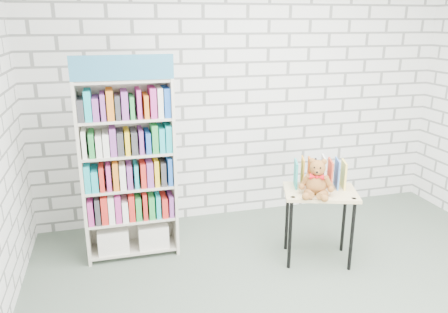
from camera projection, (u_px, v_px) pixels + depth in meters
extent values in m
cube|color=silver|center=(247.00, 90.00, 4.65)|extent=(4.50, 0.02, 2.80)
cube|color=beige|center=(82.00, 174.00, 3.81)|extent=(0.03, 0.32, 1.65)
cube|color=beige|center=(173.00, 167.00, 4.00)|extent=(0.03, 0.32, 1.65)
cube|color=beige|center=(128.00, 165.00, 4.04)|extent=(0.82, 0.02, 1.65)
cube|color=teal|center=(122.00, 68.00, 3.49)|extent=(0.82, 0.02, 0.20)
cube|color=beige|center=(134.00, 247.00, 4.13)|extent=(0.77, 0.30, 0.02)
cube|color=beige|center=(132.00, 217.00, 4.04)|extent=(0.77, 0.30, 0.02)
cube|color=beige|center=(130.00, 186.00, 3.95)|extent=(0.77, 0.30, 0.02)
cube|color=beige|center=(128.00, 153.00, 3.85)|extent=(0.77, 0.30, 0.02)
cube|color=beige|center=(125.00, 119.00, 3.76)|extent=(0.77, 0.30, 0.02)
cube|color=beige|center=(123.00, 80.00, 3.66)|extent=(0.77, 0.30, 0.02)
cube|color=silver|center=(113.00, 238.00, 4.05)|extent=(0.27, 0.26, 0.22)
cube|color=silver|center=(153.00, 233.00, 4.14)|extent=(0.27, 0.26, 0.22)
cube|color=orange|center=(131.00, 206.00, 3.99)|extent=(0.77, 0.26, 0.22)
cube|color=#BF338C|center=(129.00, 174.00, 3.90)|extent=(0.77, 0.26, 0.22)
cube|color=#19A5B2|center=(127.00, 140.00, 3.81)|extent=(0.77, 0.26, 0.22)
cube|color=white|center=(124.00, 105.00, 3.72)|extent=(0.77, 0.26, 0.22)
cube|color=#CEB97B|center=(320.00, 192.00, 3.84)|extent=(0.73, 0.61, 0.03)
cylinder|color=black|center=(290.00, 235.00, 3.80)|extent=(0.03, 0.03, 0.65)
cylinder|color=black|center=(287.00, 218.00, 4.12)|extent=(0.03, 0.03, 0.65)
cylinder|color=black|center=(352.00, 236.00, 3.77)|extent=(0.03, 0.03, 0.65)
cylinder|color=black|center=(344.00, 220.00, 4.09)|extent=(0.03, 0.03, 0.65)
cylinder|color=black|center=(293.00, 197.00, 3.70)|extent=(0.04, 0.04, 0.01)
cylinder|color=black|center=(354.00, 199.00, 3.67)|extent=(0.04, 0.04, 0.01)
cube|color=teal|center=(296.00, 172.00, 3.91)|extent=(0.07, 0.19, 0.26)
cube|color=orange|center=(303.00, 173.00, 3.90)|extent=(0.07, 0.19, 0.26)
cube|color=#C95E15|center=(309.00, 173.00, 3.90)|extent=(0.07, 0.19, 0.26)
cube|color=black|center=(316.00, 173.00, 3.90)|extent=(0.07, 0.19, 0.26)
cube|color=silver|center=(323.00, 173.00, 3.89)|extent=(0.07, 0.19, 0.26)
cube|color=#C03A21|center=(330.00, 173.00, 3.89)|extent=(0.07, 0.19, 0.26)
cube|color=blue|center=(337.00, 173.00, 3.89)|extent=(0.07, 0.19, 0.26)
cube|color=#FBD653|center=(344.00, 173.00, 3.88)|extent=(0.07, 0.19, 0.26)
ellipsoid|color=brown|center=(317.00, 184.00, 3.74)|extent=(0.19, 0.16, 0.19)
sphere|color=brown|center=(318.00, 168.00, 3.69)|extent=(0.14, 0.14, 0.14)
sphere|color=brown|center=(312.00, 161.00, 3.70)|extent=(0.05, 0.05, 0.05)
sphere|color=brown|center=(324.00, 162.00, 3.68)|extent=(0.05, 0.05, 0.05)
sphere|color=brown|center=(317.00, 172.00, 3.65)|extent=(0.05, 0.05, 0.05)
sphere|color=black|center=(315.00, 168.00, 3.64)|extent=(0.02, 0.02, 0.02)
sphere|color=black|center=(320.00, 168.00, 3.63)|extent=(0.02, 0.02, 0.02)
sphere|color=black|center=(317.00, 172.00, 3.62)|extent=(0.02, 0.02, 0.02)
cylinder|color=brown|center=(305.00, 180.00, 3.74)|extent=(0.09, 0.11, 0.13)
cylinder|color=brown|center=(328.00, 182.00, 3.69)|extent=(0.11, 0.07, 0.13)
sphere|color=brown|center=(302.00, 187.00, 3.75)|extent=(0.05, 0.05, 0.05)
sphere|color=brown|center=(331.00, 189.00, 3.69)|extent=(0.05, 0.05, 0.05)
cylinder|color=brown|center=(309.00, 193.00, 3.68)|extent=(0.08, 0.15, 0.08)
cylinder|color=brown|center=(322.00, 195.00, 3.66)|extent=(0.14, 0.14, 0.08)
sphere|color=brown|center=(306.00, 196.00, 3.63)|extent=(0.07, 0.07, 0.07)
sphere|color=brown|center=(325.00, 198.00, 3.59)|extent=(0.07, 0.07, 0.07)
cone|color=red|center=(313.00, 177.00, 3.67)|extent=(0.07, 0.07, 0.05)
cone|color=red|center=(321.00, 177.00, 3.66)|extent=(0.07, 0.07, 0.05)
sphere|color=red|center=(317.00, 177.00, 3.66)|extent=(0.03, 0.03, 0.03)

